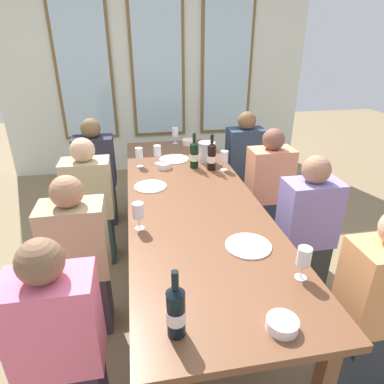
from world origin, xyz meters
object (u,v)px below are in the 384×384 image
Objects in this scene: wine_glass_5 at (224,157)px; seated_person_6 at (61,349)px; wine_glass_4 at (157,151)px; wine_bottle_2 at (194,155)px; white_plate_1 at (174,159)px; white_plate_0 at (150,186)px; seated_person_5 at (268,191)px; wine_glass_1 at (139,154)px; wine_bottle_0 at (212,156)px; tasting_bowl_1 at (164,165)px; seated_person_1 at (244,165)px; wine_glass_3 at (175,133)px; dining_table at (191,203)px; seated_person_3 at (306,233)px; seated_person_2 at (79,262)px; wine_bottle_1 at (176,311)px; tasting_bowl_2 at (189,142)px; tasting_bowl_0 at (282,324)px; wine_glass_2 at (138,211)px; wine_glass_0 at (304,258)px; seated_person_7 at (376,310)px; seated_person_4 at (91,206)px; metal_pitcher at (207,152)px; seated_person_0 at (97,176)px; white_plate_2 at (248,246)px.

seated_person_6 reaches higher than wine_glass_5.
wine_bottle_2 is at bearing -26.07° from wine_glass_4.
white_plate_1 is 0.30m from wine_bottle_2.
white_plate_0 is 1.11m from seated_person_5.
white_plate_1 is 0.37m from wine_glass_1.
tasting_bowl_1 is at bearing 165.65° from wine_bottle_0.
seated_person_1 is (0.41, 0.63, -0.34)m from wine_glass_5.
dining_table is at bearing -92.61° from wine_glass_3.
seated_person_2 is at bearing -177.58° from seated_person_3.
seated_person_3 is (0.78, -0.32, -0.15)m from dining_table.
seated_person_3 is (1.06, 0.91, -0.33)m from wine_bottle_1.
tasting_bowl_1 is (-0.12, -0.21, 0.02)m from white_plate_1.
wine_bottle_1 is 2.54m from tasting_bowl_2.
seated_person_6 is (-0.93, 0.24, -0.24)m from tasting_bowl_0.
wine_glass_2 is at bearing -133.96° from dining_table.
wine_glass_4 is 1.31m from seated_person_2.
seated_person_1 is at bearing 75.02° from tasting_bowl_0.
wine_bottle_1 is 1.75× the size of wine_glass_2.
seated_person_7 is at bearing -9.71° from wine_glass_0.
white_plate_0 is at bearing -114.64° from tasting_bowl_2.
seated_person_5 reaches higher than wine_glass_3.
seated_person_1 reaches higher than wine_glass_5.
seated_person_6 is at bearing -127.64° from wine_glass_5.
wine_glass_0 is at bearing -66.96° from wine_glass_1.
dining_table is 0.78m from wine_glass_1.
seated_person_3 is at bearing -44.88° from tasting_bowl_1.
seated_person_4 is at bearing 119.18° from tasting_bowl_0.
wine_glass_5 reaches higher than dining_table.
wine_glass_0 is (0.10, -1.70, 0.02)m from metal_pitcher.
seated_person_0 is at bearing 126.27° from seated_person_7.
wine_glass_5 is (0.18, -0.80, 0.09)m from tasting_bowl_2.
white_plate_1 is at bearing -160.52° from seated_person_1.
metal_pitcher is 1.09× the size of wine_glass_4.
wine_glass_2 is (-0.54, 0.88, 0.10)m from tasting_bowl_0.
dining_table is at bearing -111.49° from metal_pitcher.
seated_person_7 is at bearing -57.20° from wine_glass_1.
tasting_bowl_1 is (-0.41, 0.10, -0.10)m from wine_bottle_0.
seated_person_0 is at bearing 126.64° from dining_table.
seated_person_4 is at bearing -150.74° from white_plate_1.
seated_person_4 reaches higher than dining_table.
wine_bottle_2 reaches higher than wine_glass_0.
seated_person_5 is (0.92, -0.20, -0.24)m from tasting_bowl_1.
seated_person_4 is at bearing -150.26° from wine_glass_4.
metal_pitcher is 0.68m from wine_glass_3.
wine_bottle_2 is at bearing 93.27° from white_plate_2.
seated_person_5 is (1.13, -0.28, -0.34)m from wine_glass_1.
wine_glass_2 reaches higher than tasting_bowl_1.
wine_bottle_1 is 0.27× the size of seated_person_2.
wine_glass_2 is at bearing -104.14° from tasting_bowl_1.
wine_bottle_0 is at bearing 27.17° from white_plate_0.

